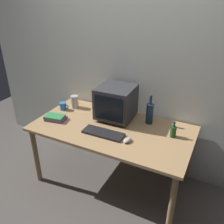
{
  "coord_description": "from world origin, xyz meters",
  "views": [
    {
      "loc": [
        0.97,
        -1.92,
        2.01
      ],
      "look_at": [
        0.0,
        0.0,
        0.9
      ],
      "focal_mm": 38.48,
      "sensor_mm": 36.0,
      "label": 1
    }
  ],
  "objects_px": {
    "book_stack": "(55,118)",
    "mug": "(63,106)",
    "bottle_tall": "(150,113)",
    "bottle_short": "(173,131)",
    "metal_canister": "(75,102)",
    "computer_mouse": "(127,140)",
    "keyboard": "(103,133)",
    "crt_monitor": "(116,102)"
  },
  "relations": [
    {
      "from": "computer_mouse",
      "to": "mug",
      "type": "xyz_separation_m",
      "value": [
        -0.96,
        0.28,
        0.03
      ]
    },
    {
      "from": "book_stack",
      "to": "mug",
      "type": "relative_size",
      "value": 1.99
    },
    {
      "from": "keyboard",
      "to": "crt_monitor",
      "type": "bearing_deg",
      "value": 94.77
    },
    {
      "from": "computer_mouse",
      "to": "bottle_short",
      "type": "bearing_deg",
      "value": 48.94
    },
    {
      "from": "bottle_tall",
      "to": "bottle_short",
      "type": "xyz_separation_m",
      "value": [
        0.3,
        -0.15,
        -0.06
      ]
    },
    {
      "from": "crt_monitor",
      "to": "bottle_tall",
      "type": "height_order",
      "value": "crt_monitor"
    },
    {
      "from": "bottle_tall",
      "to": "bottle_short",
      "type": "bearing_deg",
      "value": -27.57
    },
    {
      "from": "keyboard",
      "to": "mug",
      "type": "xyz_separation_m",
      "value": [
        -0.69,
        0.27,
        0.03
      ]
    },
    {
      "from": "book_stack",
      "to": "metal_canister",
      "type": "height_order",
      "value": "metal_canister"
    },
    {
      "from": "keyboard",
      "to": "book_stack",
      "type": "relative_size",
      "value": 1.76
    },
    {
      "from": "keyboard",
      "to": "bottle_tall",
      "type": "xyz_separation_m",
      "value": [
        0.33,
        0.42,
        0.11
      ]
    },
    {
      "from": "bottle_short",
      "to": "book_stack",
      "type": "distance_m",
      "value": 1.27
    },
    {
      "from": "bottle_tall",
      "to": "mug",
      "type": "height_order",
      "value": "bottle_tall"
    },
    {
      "from": "mug",
      "to": "metal_canister",
      "type": "xyz_separation_m",
      "value": [
        0.09,
        0.11,
        0.03
      ]
    },
    {
      "from": "crt_monitor",
      "to": "bottle_short",
      "type": "bearing_deg",
      "value": -8.06
    },
    {
      "from": "computer_mouse",
      "to": "bottle_tall",
      "type": "distance_m",
      "value": 0.45
    },
    {
      "from": "metal_canister",
      "to": "computer_mouse",
      "type": "bearing_deg",
      "value": -24.55
    },
    {
      "from": "book_stack",
      "to": "mug",
      "type": "height_order",
      "value": "mug"
    },
    {
      "from": "crt_monitor",
      "to": "keyboard",
      "type": "bearing_deg",
      "value": -84.19
    },
    {
      "from": "metal_canister",
      "to": "book_stack",
      "type": "bearing_deg",
      "value": -92.09
    },
    {
      "from": "bottle_short",
      "to": "mug",
      "type": "relative_size",
      "value": 1.43
    },
    {
      "from": "crt_monitor",
      "to": "metal_canister",
      "type": "relative_size",
      "value": 2.67
    },
    {
      "from": "keyboard",
      "to": "bottle_short",
      "type": "bearing_deg",
      "value": 22.05
    },
    {
      "from": "book_stack",
      "to": "bottle_short",
      "type": "bearing_deg",
      "value": 11.2
    },
    {
      "from": "crt_monitor",
      "to": "mug",
      "type": "distance_m",
      "value": 0.67
    },
    {
      "from": "bottle_tall",
      "to": "bottle_short",
      "type": "height_order",
      "value": "bottle_tall"
    },
    {
      "from": "bottle_short",
      "to": "book_stack",
      "type": "bearing_deg",
      "value": -168.8
    },
    {
      "from": "mug",
      "to": "metal_canister",
      "type": "bearing_deg",
      "value": 52.25
    },
    {
      "from": "bottle_tall",
      "to": "mug",
      "type": "bearing_deg",
      "value": -171.42
    },
    {
      "from": "mug",
      "to": "crt_monitor",
      "type": "bearing_deg",
      "value": 8.17
    },
    {
      "from": "crt_monitor",
      "to": "bottle_tall",
      "type": "bearing_deg",
      "value": 9.31
    },
    {
      "from": "bottle_short",
      "to": "metal_canister",
      "type": "distance_m",
      "value": 1.23
    },
    {
      "from": "bottle_short",
      "to": "crt_monitor",
      "type": "bearing_deg",
      "value": 171.94
    },
    {
      "from": "bottle_short",
      "to": "book_stack",
      "type": "relative_size",
      "value": 0.72
    },
    {
      "from": "keyboard",
      "to": "metal_canister",
      "type": "xyz_separation_m",
      "value": [
        -0.6,
        0.38,
        0.06
      ]
    },
    {
      "from": "keyboard",
      "to": "metal_canister",
      "type": "bearing_deg",
      "value": 146.52
    },
    {
      "from": "keyboard",
      "to": "computer_mouse",
      "type": "height_order",
      "value": "computer_mouse"
    },
    {
      "from": "book_stack",
      "to": "metal_canister",
      "type": "xyz_separation_m",
      "value": [
        0.01,
        0.36,
        0.05
      ]
    },
    {
      "from": "crt_monitor",
      "to": "bottle_short",
      "type": "distance_m",
      "value": 0.68
    },
    {
      "from": "metal_canister",
      "to": "bottle_tall",
      "type": "bearing_deg",
      "value": 2.48
    },
    {
      "from": "bottle_tall",
      "to": "keyboard",
      "type": "bearing_deg",
      "value": -128.17
    },
    {
      "from": "mug",
      "to": "bottle_short",
      "type": "bearing_deg",
      "value": -0.02
    }
  ]
}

